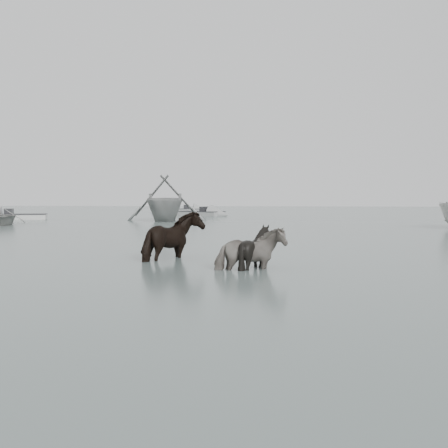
{
  "coord_description": "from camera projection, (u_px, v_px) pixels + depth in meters",
  "views": [
    {
      "loc": [
        0.61,
        -12.45,
        1.71
      ],
      "look_at": [
        -0.61,
        0.97,
        1.0
      ],
      "focal_mm": 45.0,
      "sensor_mm": 36.0,
      "label": 1
    }
  ],
  "objects": [
    {
      "name": "ground",
      "position": [
        247.0,
        271.0,
        12.52
      ],
      "size": [
        140.0,
        140.0,
        0.0
      ],
      "primitive_type": "plane",
      "color": "slate",
      "rests_on": "ground"
    },
    {
      "name": "pony_pinto",
      "position": [
        250.0,
        241.0,
        12.67
      ],
      "size": [
        1.73,
        1.18,
        1.34
      ],
      "primitive_type": "imported",
      "rotation": [
        0.0,
        0.0,
        1.89
      ],
      "color": "black",
      "rests_on": "ground"
    },
    {
      "name": "pony_dark",
      "position": [
        174.0,
        228.0,
        14.77
      ],
      "size": [
        1.5,
        1.72,
        1.64
      ],
      "primitive_type": "imported",
      "rotation": [
        0.0,
        0.0,
        1.5
      ],
      "color": "black",
      "rests_on": "ground"
    },
    {
      "name": "pony_black",
      "position": [
        255.0,
        240.0,
        13.08
      ],
      "size": [
        1.49,
        1.42,
        1.29
      ],
      "primitive_type": "imported",
      "rotation": [
        0.0,
        0.0,
        1.98
      ],
      "color": "black",
      "rests_on": "ground"
    },
    {
      "name": "rowboat_trail",
      "position": [
        165.0,
        197.0,
        36.71
      ],
      "size": [
        5.8,
        6.51,
        3.13
      ],
      "primitive_type": "imported",
      "rotation": [
        0.0,
        0.0,
        3.26
      ],
      "color": "gray",
      "rests_on": "ground"
    },
    {
      "name": "skiff_outer",
      "position": [
        18.0,
        214.0,
        38.56
      ],
      "size": [
        5.35,
        3.1,
        0.75
      ],
      "primitive_type": null,
      "rotation": [
        0.0,
        0.0,
        3.46
      ],
      "color": "silver",
      "rests_on": "ground"
    },
    {
      "name": "skiff_mid",
      "position": [
        199.0,
        211.0,
        45.29
      ],
      "size": [
        5.71,
        4.24,
        0.75
      ],
      "primitive_type": null,
      "rotation": [
        0.0,
        0.0,
        -0.53
      ],
      "color": "gray",
      "rests_on": "ground"
    },
    {
      "name": "skiff_far",
      "position": [
        178.0,
        209.0,
        53.16
      ],
      "size": [
        7.05,
        2.79,
        0.75
      ],
      "primitive_type": null,
      "rotation": [
        0.0,
        0.0,
        0.18
      ],
      "color": "gray",
      "rests_on": "ground"
    }
  ]
}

